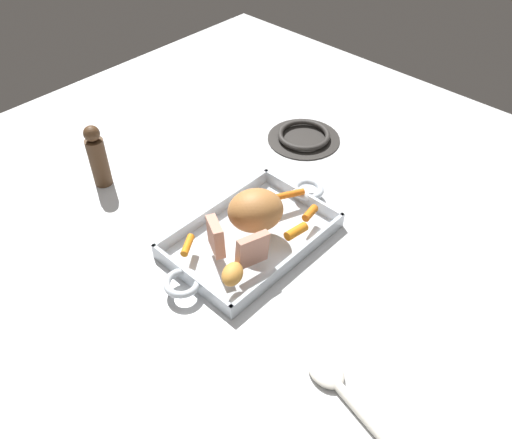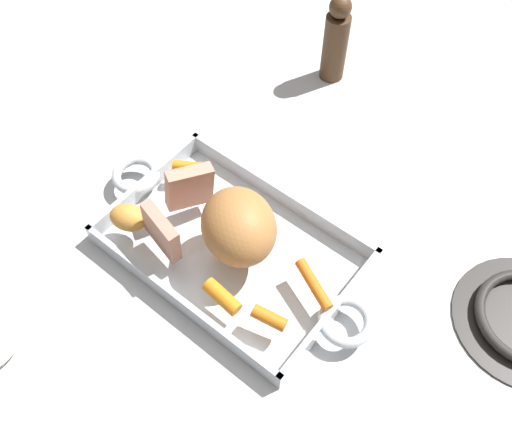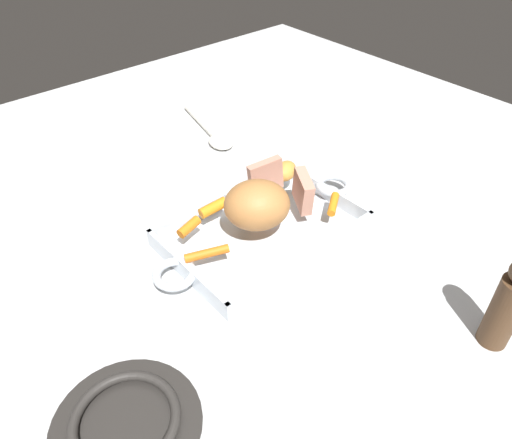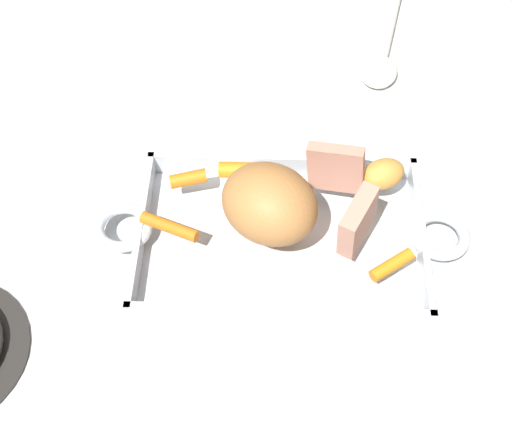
{
  "view_description": "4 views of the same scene",
  "coord_description": "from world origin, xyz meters",
  "px_view_note": "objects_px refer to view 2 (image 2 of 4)",
  "views": [
    {
      "loc": [
        0.54,
        0.52,
        0.77
      ],
      "look_at": [
        0.0,
        0.02,
        0.07
      ],
      "focal_mm": 36.32,
      "sensor_mm": 36.0,
      "label": 1
    },
    {
      "loc": [
        -0.28,
        0.29,
        0.67
      ],
      "look_at": [
        -0.02,
        -0.03,
        0.07
      ],
      "focal_mm": 39.47,
      "sensor_mm": 36.0,
      "label": 2
    },
    {
      "loc": [
        -0.44,
        -0.49,
        0.57
      ],
      "look_at": [
        -0.02,
        -0.01,
        0.06
      ],
      "focal_mm": 33.91,
      "sensor_mm": 36.0,
      "label": 3
    },
    {
      "loc": [
        -0.01,
        -0.5,
        0.7
      ],
      "look_at": [
        -0.03,
        -0.01,
        0.06
      ],
      "focal_mm": 50.81,
      "sensor_mm": 36.0,
      "label": 4
    }
  ],
  "objects_px": {
    "baby_carrot_center_right": "(191,167)",
    "roast_slice_thin": "(189,187)",
    "roast_slice_thick": "(161,232)",
    "roasting_dish": "(232,248)",
    "pork_roast": "(241,224)",
    "baby_carrot_long": "(269,318)",
    "potato_corner": "(129,218)",
    "pepper_mill": "(336,41)",
    "baby_carrot_center_left": "(314,284)",
    "baby_carrot_short": "(222,297)"
  },
  "relations": [
    {
      "from": "baby_carrot_center_right",
      "to": "roast_slice_thin",
      "type": "bearing_deg",
      "value": 132.48
    },
    {
      "from": "roast_slice_thick",
      "to": "baby_carrot_center_right",
      "type": "distance_m",
      "value": 0.13
    },
    {
      "from": "roasting_dish",
      "to": "pork_roast",
      "type": "xyz_separation_m",
      "value": [
        -0.01,
        -0.0,
        0.07
      ]
    },
    {
      "from": "baby_carrot_long",
      "to": "potato_corner",
      "type": "xyz_separation_m",
      "value": [
        0.23,
        0.01,
        0.01
      ]
    },
    {
      "from": "roast_slice_thin",
      "to": "pepper_mill",
      "type": "bearing_deg",
      "value": -87.93
    },
    {
      "from": "baby_carrot_long",
      "to": "baby_carrot_center_left",
      "type": "bearing_deg",
      "value": -102.07
    },
    {
      "from": "pork_roast",
      "to": "potato_corner",
      "type": "relative_size",
      "value": 2.15
    },
    {
      "from": "roast_slice_thin",
      "to": "baby_carrot_center_left",
      "type": "distance_m",
      "value": 0.21
    },
    {
      "from": "baby_carrot_center_right",
      "to": "pepper_mill",
      "type": "distance_m",
      "value": 0.33
    },
    {
      "from": "roasting_dish",
      "to": "roast_slice_thin",
      "type": "distance_m",
      "value": 0.1
    },
    {
      "from": "roast_slice_thick",
      "to": "roast_slice_thin",
      "type": "bearing_deg",
      "value": -74.14
    },
    {
      "from": "roasting_dish",
      "to": "baby_carrot_center_right",
      "type": "relative_size",
      "value": 8.3
    },
    {
      "from": "potato_corner",
      "to": "baby_carrot_center_left",
      "type": "bearing_deg",
      "value": -162.5
    },
    {
      "from": "baby_carrot_center_left",
      "to": "potato_corner",
      "type": "height_order",
      "value": "potato_corner"
    },
    {
      "from": "roast_slice_thin",
      "to": "potato_corner",
      "type": "height_order",
      "value": "roast_slice_thin"
    },
    {
      "from": "baby_carrot_long",
      "to": "roasting_dish",
      "type": "bearing_deg",
      "value": -29.07
    },
    {
      "from": "roast_slice_thin",
      "to": "baby_carrot_center_right",
      "type": "height_order",
      "value": "roast_slice_thin"
    },
    {
      "from": "roasting_dish",
      "to": "pork_roast",
      "type": "distance_m",
      "value": 0.07
    },
    {
      "from": "roasting_dish",
      "to": "potato_corner",
      "type": "distance_m",
      "value": 0.15
    },
    {
      "from": "roast_slice_thick",
      "to": "baby_carrot_center_right",
      "type": "xyz_separation_m",
      "value": [
        0.06,
        -0.12,
        -0.03
      ]
    },
    {
      "from": "pork_roast",
      "to": "baby_carrot_long",
      "type": "height_order",
      "value": "pork_roast"
    },
    {
      "from": "roast_slice_thick",
      "to": "baby_carrot_short",
      "type": "bearing_deg",
      "value": 173.23
    },
    {
      "from": "roast_slice_thick",
      "to": "potato_corner",
      "type": "distance_m",
      "value": 0.06
    },
    {
      "from": "potato_corner",
      "to": "roasting_dish",
      "type": "bearing_deg",
      "value": -150.21
    },
    {
      "from": "roasting_dish",
      "to": "roast_slice_thick",
      "type": "xyz_separation_m",
      "value": [
        0.06,
        0.06,
        0.06
      ]
    },
    {
      "from": "roasting_dish",
      "to": "potato_corner",
      "type": "relative_size",
      "value": 8.38
    },
    {
      "from": "baby_carrot_long",
      "to": "potato_corner",
      "type": "distance_m",
      "value": 0.23
    },
    {
      "from": "roasting_dish",
      "to": "baby_carrot_long",
      "type": "height_order",
      "value": "baby_carrot_long"
    },
    {
      "from": "baby_carrot_long",
      "to": "pepper_mill",
      "type": "height_order",
      "value": "pepper_mill"
    },
    {
      "from": "baby_carrot_long",
      "to": "pepper_mill",
      "type": "bearing_deg",
      "value": -64.76
    },
    {
      "from": "pepper_mill",
      "to": "baby_carrot_short",
      "type": "bearing_deg",
      "value": 107.8
    },
    {
      "from": "roast_slice_thick",
      "to": "baby_carrot_center_right",
      "type": "height_order",
      "value": "roast_slice_thick"
    },
    {
      "from": "roast_slice_thin",
      "to": "baby_carrot_short",
      "type": "height_order",
      "value": "roast_slice_thin"
    },
    {
      "from": "potato_corner",
      "to": "baby_carrot_short",
      "type": "bearing_deg",
      "value": 177.36
    },
    {
      "from": "roast_slice_thick",
      "to": "baby_carrot_center_left",
      "type": "height_order",
      "value": "roast_slice_thick"
    },
    {
      "from": "roasting_dish",
      "to": "baby_carrot_center_left",
      "type": "distance_m",
      "value": 0.13
    },
    {
      "from": "baby_carrot_center_left",
      "to": "baby_carrot_long",
      "type": "relative_size",
      "value": 1.65
    },
    {
      "from": "baby_carrot_short",
      "to": "roast_slice_thick",
      "type": "bearing_deg",
      "value": -6.77
    },
    {
      "from": "roast_slice_thick",
      "to": "baby_carrot_center_right",
      "type": "bearing_deg",
      "value": -63.15
    },
    {
      "from": "baby_carrot_short",
      "to": "pork_roast",
      "type": "bearing_deg",
      "value": -65.97
    },
    {
      "from": "baby_carrot_long",
      "to": "pepper_mill",
      "type": "distance_m",
      "value": 0.49
    },
    {
      "from": "roast_slice_thick",
      "to": "baby_carrot_center_left",
      "type": "xyz_separation_m",
      "value": [
        -0.19,
        -0.07,
        -0.03
      ]
    },
    {
      "from": "potato_corner",
      "to": "pepper_mill",
      "type": "xyz_separation_m",
      "value": [
        -0.02,
        -0.45,
        0.02
      ]
    },
    {
      "from": "baby_carrot_short",
      "to": "potato_corner",
      "type": "bearing_deg",
      "value": -2.64
    },
    {
      "from": "baby_carrot_long",
      "to": "potato_corner",
      "type": "relative_size",
      "value": 0.83
    },
    {
      "from": "roast_slice_thin",
      "to": "pork_roast",
      "type": "bearing_deg",
      "value": 175.22
    },
    {
      "from": "roasting_dish",
      "to": "pork_roast",
      "type": "relative_size",
      "value": 3.91
    },
    {
      "from": "roast_slice_thin",
      "to": "baby_carrot_center_right",
      "type": "relative_size",
      "value": 1.2
    },
    {
      "from": "baby_carrot_center_right",
      "to": "pepper_mill",
      "type": "height_order",
      "value": "pepper_mill"
    },
    {
      "from": "baby_carrot_center_left",
      "to": "roasting_dish",
      "type": "bearing_deg",
      "value": 4.11
    }
  ]
}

